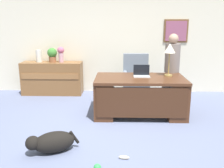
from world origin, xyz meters
name	(u,v)px	position (x,y,z in m)	size (l,w,h in m)	color
ground_plane	(116,131)	(0.00, 0.00, 0.00)	(12.00, 12.00, 0.00)	slate
back_wall	(118,40)	(0.01, 2.60, 1.35)	(7.00, 0.16, 2.70)	beige
desk	(140,95)	(0.46, 0.80, 0.41)	(1.75, 1.00, 0.76)	#4C2B19
credenza	(53,78)	(-1.66, 2.25, 0.41)	(1.52, 0.50, 0.83)	brown
armchair	(136,79)	(0.45, 1.85, 0.48)	(0.60, 0.59, 1.08)	slate
person_standing	(172,70)	(1.19, 1.41, 0.81)	(0.32, 0.32, 1.57)	#262323
dog_lying	(52,142)	(-0.90, -0.75, 0.16)	(0.71, 0.51, 0.30)	black
laptop	(142,74)	(0.50, 0.94, 0.81)	(0.32, 0.22, 0.22)	#B2B5BA
desk_lamp	(170,50)	(1.04, 0.99, 1.27)	(0.22, 0.22, 0.65)	#9E8447
vase_with_flowers	(61,53)	(-1.42, 2.25, 1.05)	(0.17, 0.17, 0.39)	#C797A7
vase_empty	(39,56)	(-1.98, 2.25, 0.98)	(0.15, 0.15, 0.31)	silver
potted_plant	(52,54)	(-1.64, 2.25, 1.03)	(0.24, 0.24, 0.36)	brown
dog_toy_ball	(97,168)	(-0.22, -1.19, 0.05)	(0.10, 0.10, 0.10)	green
dog_toy_bone	(124,157)	(0.12, -0.90, 0.03)	(0.15, 0.05, 0.05)	beige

